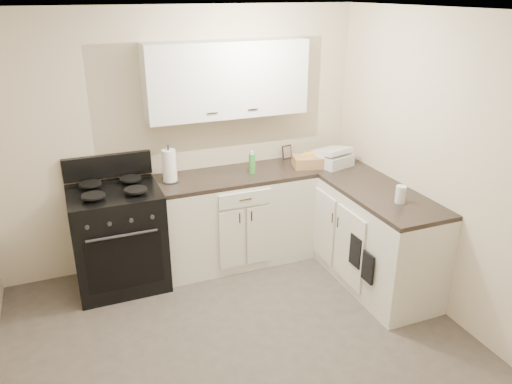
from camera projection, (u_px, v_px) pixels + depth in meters
name	position (u px, v px, depth m)	size (l,w,h in m)	color
floor	(249.00, 360.00, 3.80)	(3.60, 3.60, 0.00)	#473F38
ceiling	(247.00, 13.00, 2.86)	(3.60, 3.60, 0.00)	white
wall_back	(182.00, 140.00, 4.87)	(3.60, 3.60, 0.00)	beige
wall_right	(460.00, 176.00, 3.95)	(3.60, 3.60, 0.00)	beige
base_cabinets_back	(235.00, 220.00, 5.07)	(1.55, 0.60, 0.90)	silver
base_cabinets_right	(360.00, 228.00, 4.88)	(0.60, 1.90, 0.90)	silver
countertop_back	(234.00, 176.00, 4.89)	(1.55, 0.60, 0.04)	black
countertop_right	(364.00, 184.00, 4.70)	(0.60, 1.90, 0.04)	black
upper_cabinets	(227.00, 79.00, 4.67)	(1.55, 0.30, 0.70)	white
stove	(119.00, 240.00, 4.64)	(0.81, 0.69, 0.98)	black
knife_block	(171.00, 169.00, 4.73)	(0.09, 0.08, 0.20)	tan
paper_towel	(169.00, 166.00, 4.64)	(0.13, 0.13, 0.31)	white
soap_bottle	(252.00, 164.00, 4.88)	(0.07, 0.07, 0.20)	green
picture_frame	(287.00, 152.00, 5.32)	(0.11, 0.02, 0.14)	black
wicker_basket	(309.00, 162.00, 5.07)	(0.33, 0.22, 0.11)	tan
countertop_grill	(333.00, 160.00, 5.11)	(0.33, 0.31, 0.12)	silver
glass_jar	(401.00, 194.00, 4.21)	(0.09, 0.09, 0.15)	silver
oven_mitt_near	(368.00, 267.00, 4.25)	(0.02, 0.16, 0.27)	black
oven_mitt_far	(356.00, 251.00, 4.40)	(0.02, 0.17, 0.29)	black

